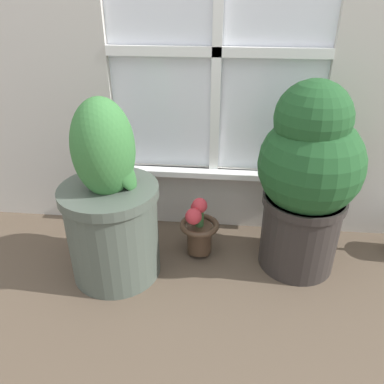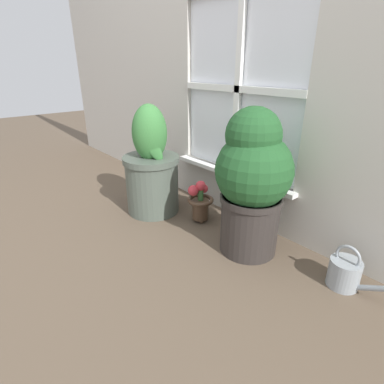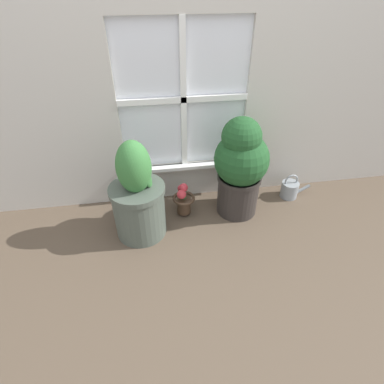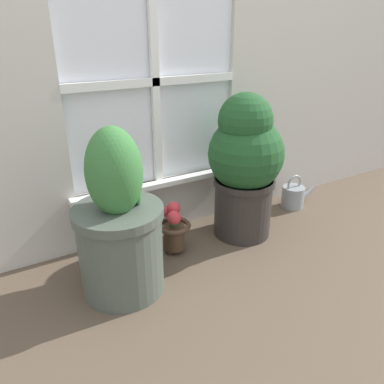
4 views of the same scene
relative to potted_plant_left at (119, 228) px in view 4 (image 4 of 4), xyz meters
name	(u,v)px [view 4 (image 4 of 4)]	position (x,y,z in m)	size (l,w,h in m)	color
ground_plane	(213,280)	(0.34, -0.14, -0.27)	(10.00, 10.00, 0.00)	brown
potted_plant_left	(119,228)	(0.00, 0.00, 0.00)	(0.34, 0.34, 0.66)	#4C564C
potted_plant_right	(245,164)	(0.67, 0.12, 0.10)	(0.36, 0.36, 0.71)	#2D2826
flower_vase	(174,228)	(0.30, 0.13, -0.15)	(0.15, 0.15, 0.25)	#473323
watering_can	(293,196)	(1.12, 0.21, -0.21)	(0.23, 0.13, 0.20)	gray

